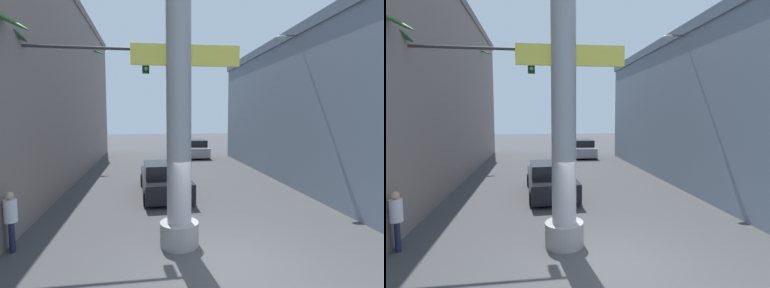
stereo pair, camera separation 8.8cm
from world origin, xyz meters
TOP-DOWN VIEW (x-y plane):
  - ground_plane at (0.00, 10.00)m, footprint 87.07×87.07m
  - building_right at (9.77, 9.17)m, footprint 8.72×22.02m
  - neon_sign_pole at (-1.04, 1.43)m, footprint 3.37×1.12m
  - street_lamp at (6.38, 7.39)m, footprint 2.35×0.28m
  - traffic_light_mast at (-4.98, 3.74)m, footprint 5.67×0.32m
  - car_lead at (-1.13, 7.28)m, footprint 2.38×5.26m
  - car_far at (2.50, 19.96)m, footprint 2.08×4.77m
  - palm_tree_far_left at (-6.76, 17.75)m, footprint 3.24×3.28m
  - palm_tree_mid_right at (7.27, 11.79)m, footprint 3.14×2.92m
  - palm_tree_far_right at (6.98, 20.15)m, footprint 2.92×2.86m
  - pedestrian_mid_right at (5.86, 8.48)m, footprint 0.48×0.48m
  - pedestrian_curb_left at (-5.70, 1.78)m, footprint 0.46×0.46m

SIDE VIEW (x-z plane):
  - ground_plane at x=0.00m, z-range 0.00..0.00m
  - car_lead at x=-1.13m, z-range -0.08..1.48m
  - car_far at x=2.50m, z-range -0.04..1.52m
  - pedestrian_mid_right at x=5.86m, z-range 0.13..1.72m
  - pedestrian_curb_left at x=-5.70m, z-range 0.14..1.83m
  - building_right at x=9.77m, z-range 0.01..8.23m
  - traffic_light_mast at x=-4.98m, z-range 1.28..7.42m
  - palm_tree_mid_right at x=7.27m, z-range 1.06..8.26m
  - street_lamp at x=6.38m, z-range 0.75..8.61m
  - neon_sign_pole at x=-1.04m, z-range -0.17..10.58m
  - palm_tree_far_left at x=-6.76m, z-range 0.74..9.86m
  - palm_tree_far_right at x=6.98m, z-range 1.16..10.33m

